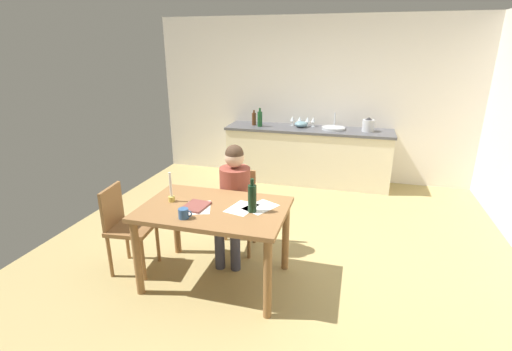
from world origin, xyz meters
name	(u,v)px	position (x,y,z in m)	size (l,w,h in m)	color
ground_plane	(277,249)	(0.00, 0.00, -0.02)	(5.20, 5.20, 0.04)	tan
wall_back	(313,100)	(0.00, 2.60, 1.30)	(5.20, 0.12, 2.60)	silver
kitchen_counter	(307,155)	(0.00, 2.24, 0.45)	(2.63, 0.64, 0.90)	beige
dining_table	(214,218)	(-0.43, -0.76, 0.65)	(1.31, 0.87, 0.76)	olive
chair_at_table	(237,207)	(-0.44, -0.08, 0.48)	(0.44, 0.44, 0.86)	olive
person_seated	(234,195)	(-0.42, -0.23, 0.68)	(0.36, 0.61, 1.19)	brown
chair_side_empty	(126,225)	(-1.35, -0.80, 0.49)	(0.44, 0.44, 0.87)	olive
coffee_mug	(184,213)	(-0.59, -1.04, 0.81)	(0.12, 0.09, 0.09)	#33598C
candlestick	(171,193)	(-0.86, -0.74, 0.85)	(0.06, 0.06, 0.29)	gold
book_magazine	(196,206)	(-0.59, -0.80, 0.77)	(0.20, 0.25, 0.02)	brown
paper_letter	(199,207)	(-0.56, -0.80, 0.77)	(0.21, 0.30, 0.00)	white
paper_bill	(261,207)	(-0.03, -0.64, 0.77)	(0.21, 0.30, 0.00)	white
paper_envelope	(242,208)	(-0.18, -0.71, 0.77)	(0.21, 0.30, 0.00)	white
wine_bottle_on_table	(252,198)	(-0.07, -0.76, 0.89)	(0.08, 0.08, 0.30)	black
sink_unit	(333,128)	(0.39, 2.24, 0.92)	(0.36, 0.36, 0.24)	#B2B7BC
bottle_oil	(254,119)	(-0.91, 2.25, 1.00)	(0.07, 0.07, 0.25)	#593319
bottle_vinegar	(260,119)	(-0.78, 2.17, 1.03)	(0.08, 0.08, 0.30)	#194C23
mixing_bowl	(301,124)	(-0.13, 2.30, 0.95)	(0.21, 0.21, 0.10)	#668C99
stovetop_kettle	(368,125)	(0.91, 2.24, 1.00)	(0.18, 0.18, 0.22)	#B7BABF
wine_glass_near_sink	(313,120)	(0.05, 2.39, 1.01)	(0.07, 0.07, 0.15)	silver
wine_glass_by_kettle	(308,120)	(-0.04, 2.39, 1.01)	(0.07, 0.07, 0.15)	silver
wine_glass_back_left	(300,119)	(-0.17, 2.39, 1.01)	(0.07, 0.07, 0.15)	silver
wine_glass_back_right	(292,119)	(-0.29, 2.39, 1.01)	(0.07, 0.07, 0.15)	silver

